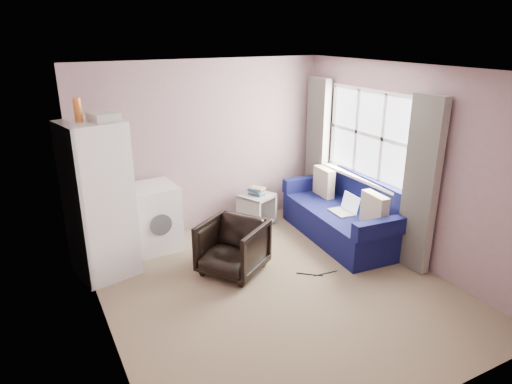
% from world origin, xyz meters
% --- Properties ---
extents(room, '(3.84, 4.24, 2.54)m').
position_xyz_m(room, '(0.02, 0.01, 1.25)').
color(room, '#7B6850').
rests_on(room, ground).
extents(armchair, '(0.96, 0.98, 0.74)m').
position_xyz_m(armchair, '(-0.29, 0.58, 0.37)').
color(armchair, black).
rests_on(armchair, ground).
extents(fridge, '(0.79, 0.78, 2.17)m').
position_xyz_m(fridge, '(-1.69, 1.31, 0.97)').
color(fridge, silver).
rests_on(fridge, ground).
extents(washing_machine, '(0.67, 0.68, 0.90)m').
position_xyz_m(washing_machine, '(-0.96, 1.72, 0.47)').
color(washing_machine, silver).
rests_on(washing_machine, ground).
extents(side_table, '(0.60, 0.60, 0.62)m').
position_xyz_m(side_table, '(0.66, 1.74, 0.29)').
color(side_table, gray).
rests_on(side_table, ground).
extents(sofa, '(1.09, 2.12, 0.92)m').
position_xyz_m(sofa, '(1.61, 0.75, 0.33)').
color(sofa, '#11154D').
rests_on(sofa, ground).
extents(window_dressing, '(0.17, 2.62, 2.18)m').
position_xyz_m(window_dressing, '(1.78, 0.70, 1.11)').
color(window_dressing, white).
rests_on(window_dressing, ground).
extents(floor_cables, '(0.49, 0.23, 0.01)m').
position_xyz_m(floor_cables, '(0.61, 0.02, 0.01)').
color(floor_cables, black).
rests_on(floor_cables, ground).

